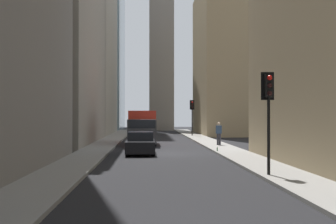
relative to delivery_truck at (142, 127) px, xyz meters
The scene contains 13 objects.
ground_plane 8.97m from the delivery_truck, behind, with size 135.00×135.00×0.00m, color black.
sidewalk_right 9.38m from the delivery_truck, 160.48° to the left, with size 90.00×2.20×0.14m, color gray.
sidewalk_left 10.64m from the delivery_truck, 145.99° to the right, with size 90.00×2.20×0.14m, color gray.
building_left_far 24.15m from the delivery_truck, 31.72° to the right, with size 15.23×10.00×18.71m.
building_right_far 27.35m from the delivery_truck, 23.33° to the left, with size 18.45×10.50×31.82m.
building_right_midfar 13.19m from the delivery_truck, 73.92° to the left, with size 19.37×10.50×21.07m.
church_spire 41.09m from the delivery_truck, ahead, with size 4.43×4.43×38.07m.
delivery_truck is the anchor object (origin of this frame).
sedan_black 9.01m from the delivery_truck, behind, with size 4.30×1.78×1.42m.
traffic_light_foreground 20.67m from the delivery_truck, 165.48° to the right, with size 0.43×0.52×4.02m.
traffic_light_midblock 15.22m from the delivery_truck, 21.74° to the right, with size 0.43×0.52×4.10m.
pedestrian 6.54m from the delivery_truck, 112.52° to the right, with size 0.26×0.44×1.78m.
discarded_bottle 9.84m from the delivery_truck, 149.34° to the right, with size 0.07×0.07×0.27m.
Camera 1 is at (-28.23, 0.95, 2.44)m, focal length 47.27 mm.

